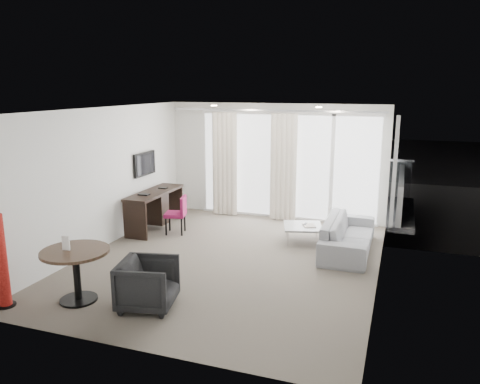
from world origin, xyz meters
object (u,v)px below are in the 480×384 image
(tub_armchair, at_px, (148,284))
(rattan_chair_b, at_px, (344,193))
(desk, at_px, (155,210))
(desk_chair, at_px, (175,215))
(red_lamp, at_px, (1,261))
(round_table, at_px, (77,276))
(rattan_chair_a, at_px, (336,191))
(sofa, at_px, (348,235))
(coffee_table, at_px, (303,234))

(tub_armchair, height_order, rattan_chair_b, rattan_chair_b)
(desk, xyz_separation_m, desk_chair, (0.56, -0.18, -0.01))
(red_lamp, relative_size, tub_armchair, 1.75)
(desk, xyz_separation_m, round_table, (0.68, -3.43, -0.02))
(red_lamp, distance_m, rattan_chair_a, 7.99)
(sofa, xyz_separation_m, rattan_chair_a, (-0.69, 3.35, 0.06))
(round_table, bearing_deg, rattan_chair_b, 65.18)
(desk, bearing_deg, rattan_chair_b, 38.68)
(desk_chair, distance_m, tub_armchair, 3.32)
(rattan_chair_b, bearing_deg, sofa, -88.79)
(desk_chair, xyz_separation_m, sofa, (3.48, 0.09, -0.09))
(desk, distance_m, tub_armchair, 3.71)
(desk, xyz_separation_m, red_lamp, (-0.16, -3.90, 0.26))
(coffee_table, xyz_separation_m, rattan_chair_a, (0.20, 3.11, 0.20))
(desk_chair, distance_m, rattan_chair_b, 4.32)
(red_lamp, bearing_deg, tub_armchair, 18.17)
(sofa, height_order, rattan_chair_b, rattan_chair_b)
(round_table, height_order, coffee_table, round_table)
(sofa, bearing_deg, desk_chair, 91.47)
(desk_chair, xyz_separation_m, red_lamp, (-0.72, -3.73, 0.26))
(desk, bearing_deg, rattan_chair_a, 44.22)
(round_table, height_order, rattan_chair_a, round_table)
(tub_armchair, relative_size, sofa, 0.36)
(desk_chair, xyz_separation_m, tub_armchair, (1.16, -3.11, -0.05))
(red_lamp, bearing_deg, desk, 87.67)
(desk_chair, height_order, red_lamp, red_lamp)
(round_table, bearing_deg, desk_chair, 92.13)
(coffee_table, height_order, rattan_chair_a, rattan_chair_a)
(round_table, relative_size, tub_armchair, 1.26)
(desk_chair, distance_m, round_table, 3.26)
(red_lamp, height_order, coffee_table, red_lamp)
(desk_chair, relative_size, rattan_chair_b, 0.92)
(sofa, relative_size, rattan_chair_a, 2.85)
(desk_chair, xyz_separation_m, coffee_table, (2.59, 0.33, -0.23))
(red_lamp, height_order, sofa, red_lamp)
(round_table, xyz_separation_m, coffee_table, (2.47, 3.59, -0.21))
(desk_chair, height_order, tub_armchair, desk_chair)
(round_table, xyz_separation_m, sofa, (3.36, 3.35, -0.07))
(red_lamp, distance_m, coffee_table, 5.26)
(desk_chair, bearing_deg, rattan_chair_b, 30.70)
(desk, bearing_deg, red_lamp, -92.33)
(red_lamp, xyz_separation_m, coffee_table, (3.31, 4.06, -0.49))
(rattan_chair_a, bearing_deg, coffee_table, -104.48)
(round_table, xyz_separation_m, rattan_chair_a, (2.67, 6.70, -0.01))
(sofa, relative_size, rattan_chair_b, 2.43)
(desk_chair, bearing_deg, coffee_table, -7.19)
(desk, relative_size, rattan_chair_b, 1.99)
(desk, height_order, red_lamp, red_lamp)
(red_lamp, xyz_separation_m, sofa, (4.21, 3.82, -0.35))
(red_lamp, bearing_deg, desk_chair, 79.02)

